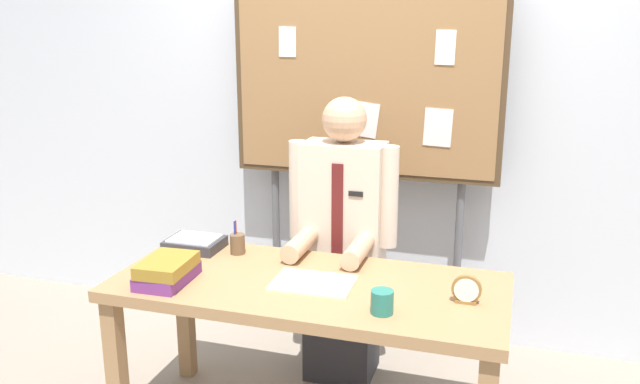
{
  "coord_description": "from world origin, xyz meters",
  "views": [
    {
      "loc": [
        0.81,
        -2.43,
        1.82
      ],
      "look_at": [
        0.0,
        0.17,
        1.09
      ],
      "focal_mm": 36.58,
      "sensor_mm": 36.0,
      "label": 1
    }
  ],
  "objects_px": {
    "desk_clock": "(466,291)",
    "pen_holder": "(237,244)",
    "open_notebook": "(313,283)",
    "book_stack": "(167,271)",
    "paper_tray": "(195,243)",
    "coffee_mug": "(382,302)",
    "person": "(343,252)",
    "desk": "(308,302)",
    "bulletin_board": "(365,88)"
  },
  "relations": [
    {
      "from": "desk_clock",
      "to": "pen_holder",
      "type": "height_order",
      "value": "pen_holder"
    },
    {
      "from": "desk_clock",
      "to": "pen_holder",
      "type": "xyz_separation_m",
      "value": [
        -1.08,
        0.24,
        -0.0
      ]
    },
    {
      "from": "desk_clock",
      "to": "open_notebook",
      "type": "bearing_deg",
      "value": -179.87
    },
    {
      "from": "book_stack",
      "to": "paper_tray",
      "type": "height_order",
      "value": "book_stack"
    },
    {
      "from": "pen_holder",
      "to": "paper_tray",
      "type": "height_order",
      "value": "pen_holder"
    },
    {
      "from": "book_stack",
      "to": "coffee_mug",
      "type": "relative_size",
      "value": 3.18
    },
    {
      "from": "person",
      "to": "open_notebook",
      "type": "distance_m",
      "value": 0.57
    },
    {
      "from": "book_stack",
      "to": "desk_clock",
      "type": "relative_size",
      "value": 2.52
    },
    {
      "from": "open_notebook",
      "to": "coffee_mug",
      "type": "xyz_separation_m",
      "value": [
        0.33,
        -0.18,
        0.04
      ]
    },
    {
      "from": "pen_holder",
      "to": "coffee_mug",
      "type": "bearing_deg",
      "value": -28.61
    },
    {
      "from": "book_stack",
      "to": "desk_clock",
      "type": "distance_m",
      "value": 1.23
    },
    {
      "from": "desk",
      "to": "bulletin_board",
      "type": "relative_size",
      "value": 0.83
    },
    {
      "from": "bulletin_board",
      "to": "coffee_mug",
      "type": "height_order",
      "value": "bulletin_board"
    },
    {
      "from": "person",
      "to": "desk_clock",
      "type": "bearing_deg",
      "value": -40.89
    },
    {
      "from": "book_stack",
      "to": "desk_clock",
      "type": "height_order",
      "value": "desk_clock"
    },
    {
      "from": "book_stack",
      "to": "coffee_mug",
      "type": "height_order",
      "value": "book_stack"
    },
    {
      "from": "desk",
      "to": "desk_clock",
      "type": "height_order",
      "value": "desk_clock"
    },
    {
      "from": "pen_holder",
      "to": "desk_clock",
      "type": "bearing_deg",
      "value": -12.68
    },
    {
      "from": "person",
      "to": "pen_holder",
      "type": "relative_size",
      "value": 9.12
    },
    {
      "from": "desk",
      "to": "pen_holder",
      "type": "height_order",
      "value": "pen_holder"
    },
    {
      "from": "pen_holder",
      "to": "paper_tray",
      "type": "relative_size",
      "value": 0.62
    },
    {
      "from": "person",
      "to": "coffee_mug",
      "type": "height_order",
      "value": "person"
    },
    {
      "from": "book_stack",
      "to": "coffee_mug",
      "type": "bearing_deg",
      "value": -1.23
    },
    {
      "from": "desk_clock",
      "to": "pen_holder",
      "type": "distance_m",
      "value": 1.11
    },
    {
      "from": "book_stack",
      "to": "open_notebook",
      "type": "distance_m",
      "value": 0.62
    },
    {
      "from": "person",
      "to": "pen_holder",
      "type": "bearing_deg",
      "value": -142.69
    },
    {
      "from": "coffee_mug",
      "to": "paper_tray",
      "type": "height_order",
      "value": "coffee_mug"
    },
    {
      "from": "book_stack",
      "to": "open_notebook",
      "type": "bearing_deg",
      "value": 15.53
    },
    {
      "from": "person",
      "to": "coffee_mug",
      "type": "relative_size",
      "value": 15.94
    },
    {
      "from": "desk_clock",
      "to": "desk",
      "type": "bearing_deg",
      "value": 178.38
    },
    {
      "from": "desk",
      "to": "person",
      "type": "distance_m",
      "value": 0.55
    },
    {
      "from": "person",
      "to": "desk_clock",
      "type": "height_order",
      "value": "person"
    },
    {
      "from": "desk",
      "to": "desk_clock",
      "type": "xyz_separation_m",
      "value": [
        0.66,
        -0.02,
        0.15
      ]
    },
    {
      "from": "desk_clock",
      "to": "pen_holder",
      "type": "relative_size",
      "value": 0.72
    },
    {
      "from": "desk_clock",
      "to": "pen_holder",
      "type": "bearing_deg",
      "value": 167.32
    },
    {
      "from": "desk",
      "to": "paper_tray",
      "type": "height_order",
      "value": "paper_tray"
    },
    {
      "from": "coffee_mug",
      "to": "paper_tray",
      "type": "xyz_separation_m",
      "value": [
        -1.01,
        0.43,
        -0.02
      ]
    },
    {
      "from": "person",
      "to": "open_notebook",
      "type": "xyz_separation_m",
      "value": [
        0.03,
        -0.57,
        0.06
      ]
    },
    {
      "from": "person",
      "to": "paper_tray",
      "type": "distance_m",
      "value": 0.73
    },
    {
      "from": "bulletin_board",
      "to": "desk_clock",
      "type": "bearing_deg",
      "value": -56.36
    },
    {
      "from": "pen_holder",
      "to": "person",
      "type": "bearing_deg",
      "value": 37.31
    },
    {
      "from": "paper_tray",
      "to": "person",
      "type": "bearing_deg",
      "value": 26.74
    },
    {
      "from": "paper_tray",
      "to": "book_stack",
      "type": "bearing_deg",
      "value": -77.96
    },
    {
      "from": "book_stack",
      "to": "paper_tray",
      "type": "bearing_deg",
      "value": 102.04
    },
    {
      "from": "bulletin_board",
      "to": "open_notebook",
      "type": "bearing_deg",
      "value": -88.36
    },
    {
      "from": "person",
      "to": "paper_tray",
      "type": "bearing_deg",
      "value": -153.26
    },
    {
      "from": "open_notebook",
      "to": "book_stack",
      "type": "bearing_deg",
      "value": -164.47
    },
    {
      "from": "person",
      "to": "book_stack",
      "type": "distance_m",
      "value": 0.93
    },
    {
      "from": "person",
      "to": "open_notebook",
      "type": "relative_size",
      "value": 4.34
    },
    {
      "from": "bulletin_board",
      "to": "book_stack",
      "type": "height_order",
      "value": "bulletin_board"
    }
  ]
}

